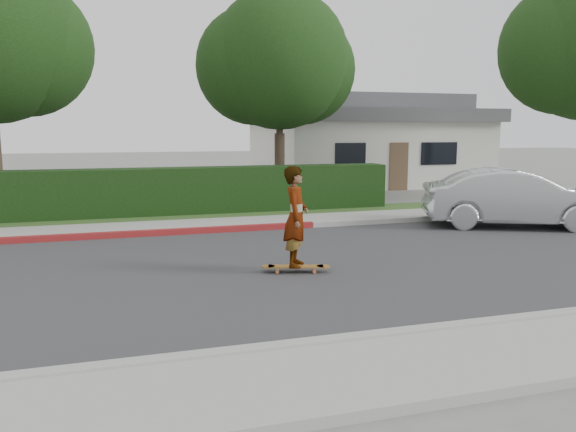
# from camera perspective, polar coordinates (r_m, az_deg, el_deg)

# --- Properties ---
(ground) EXTENTS (120.00, 120.00, 0.00)m
(ground) POSITION_cam_1_polar(r_m,az_deg,el_deg) (11.25, 4.62, -4.87)
(ground) COLOR slate
(ground) RESTS_ON ground
(road) EXTENTS (60.00, 8.00, 0.01)m
(road) POSITION_cam_1_polar(r_m,az_deg,el_deg) (11.25, 4.62, -4.85)
(road) COLOR #2D2D30
(road) RESTS_ON ground
(curb_near) EXTENTS (60.00, 0.20, 0.15)m
(curb_near) POSITION_cam_1_polar(r_m,az_deg,el_deg) (7.72, 16.10, -11.02)
(curb_near) COLOR #9E9E99
(curb_near) RESTS_ON ground
(sidewalk_near) EXTENTS (60.00, 1.60, 0.12)m
(sidewalk_near) POSITION_cam_1_polar(r_m,az_deg,el_deg) (7.05, 20.19, -13.31)
(sidewalk_near) COLOR gray
(sidewalk_near) RESTS_ON ground
(curb_far) EXTENTS (60.00, 0.20, 0.15)m
(curb_far) POSITION_cam_1_polar(r_m,az_deg,el_deg) (15.04, -1.13, -1.09)
(curb_far) COLOR #9E9E99
(curb_far) RESTS_ON ground
(curb_red_section) EXTENTS (12.00, 0.21, 0.15)m
(curb_red_section) POSITION_cam_1_polar(r_m,az_deg,el_deg) (14.51, -20.49, -1.99)
(curb_red_section) COLOR maroon
(curb_red_section) RESTS_ON ground
(sidewalk_far) EXTENTS (60.00, 1.60, 0.12)m
(sidewalk_far) POSITION_cam_1_polar(r_m,az_deg,el_deg) (15.90, -2.02, -0.61)
(sidewalk_far) COLOR gray
(sidewalk_far) RESTS_ON ground
(planting_strip) EXTENTS (60.00, 1.60, 0.10)m
(planting_strip) POSITION_cam_1_polar(r_m,az_deg,el_deg) (17.43, -3.38, 0.17)
(planting_strip) COLOR #2D4C1E
(planting_strip) RESTS_ON ground
(hedge) EXTENTS (15.00, 1.00, 1.50)m
(hedge) POSITION_cam_1_polar(r_m,az_deg,el_deg) (17.49, -13.48, 2.29)
(hedge) COLOR black
(hedge) RESTS_ON ground
(tree_center) EXTENTS (5.66, 4.84, 7.44)m
(tree_center) POSITION_cam_1_polar(r_m,az_deg,el_deg) (20.25, -1.07, 15.15)
(tree_center) COLOR #33261C
(tree_center) RESTS_ON ground
(house) EXTENTS (10.60, 8.60, 4.30)m
(house) POSITION_cam_1_polar(r_m,az_deg,el_deg) (28.80, 7.79, 7.57)
(house) COLOR beige
(house) RESTS_ON ground
(skateboard) EXTENTS (1.30, 0.61, 0.12)m
(skateboard) POSITION_cam_1_polar(r_m,az_deg,el_deg) (10.51, 0.80, -5.19)
(skateboard) COLOR #CC6D38
(skateboard) RESTS_ON ground
(skateboarder) EXTENTS (0.69, 0.80, 1.86)m
(skateboarder) POSITION_cam_1_polar(r_m,az_deg,el_deg) (10.32, 0.81, -0.07)
(skateboarder) COLOR white
(skateboarder) RESTS_ON skateboard
(car_silver) EXTENTS (5.08, 3.50, 1.59)m
(car_silver) POSITION_cam_1_polar(r_m,az_deg,el_deg) (16.52, 22.02, 1.68)
(car_silver) COLOR #B2B6BA
(car_silver) RESTS_ON ground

